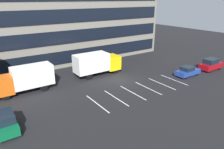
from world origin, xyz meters
name	(u,v)px	position (x,y,z in m)	size (l,w,h in m)	color
ground_plane	(122,81)	(0.00, 0.00, 0.00)	(120.00, 120.00, 0.00)	black
office_building	(71,23)	(0.00, 17.95, 7.20)	(36.40, 13.39, 14.40)	slate
lot_markings	(140,90)	(0.00, -4.23, 0.00)	(14.14, 5.40, 0.01)	silver
box_truck_orange	(25,78)	(-13.14, 4.21, 1.99)	(7.64, 2.53, 3.54)	#D85914
box_truck_yellow	(97,63)	(-1.76, 4.61, 2.10)	(8.04, 2.66, 3.73)	yellow
suv_maroon	(211,64)	(16.30, -4.60, 1.00)	(4.58, 1.94, 2.07)	maroon
sedan_navy	(188,71)	(10.36, -4.18, 0.75)	(4.42, 1.85, 1.58)	navy
suv_forest	(5,122)	(-17.06, -3.95, 0.94)	(1.83, 4.32, 1.95)	#0C5933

